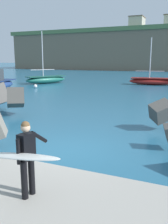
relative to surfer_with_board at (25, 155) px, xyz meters
name	(u,v)px	position (x,y,z in m)	size (l,w,h in m)	color
ground_plane	(69,150)	(-0.84, 3.67, -1.28)	(400.00, 400.00, 0.00)	#235B7A
breakwater_jetty	(130,119)	(1.05, 5.25, -0.23)	(30.26, 7.66, 2.00)	#4C4944
surfer_with_board	(25,155)	(0.00, 0.00, 0.00)	(2.12, 1.25, 1.78)	black
boat_near_centre	(153,81)	(-1.86, 29.98, -0.76)	(6.39, 2.57, 6.12)	maroon
boat_mid_left	(46,79)	(-15.99, 26.02, -0.70)	(4.38, 6.21, 7.07)	#1E6656
mooring_buoy_inner	(35,86)	(-13.99, 20.49, -1.06)	(0.44, 0.44, 0.44)	silver
mooring_buoy_middle	(146,83)	(-2.64, 29.60, -1.06)	(0.44, 0.44, 0.44)	silver
headland_bluff	(153,51)	(-11.09, 88.17, 5.09)	(92.36, 39.00, 12.69)	#756651
station_building_central	(137,23)	(-15.52, 80.50, 13.50)	(4.53, 6.03, 4.14)	#B2ADA3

